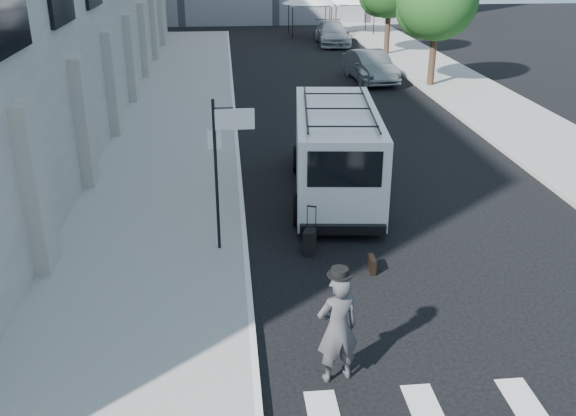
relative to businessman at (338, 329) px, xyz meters
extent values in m
plane|color=black|center=(0.66, 1.59, -0.98)|extent=(120.00, 120.00, 0.00)
cube|color=gray|center=(-3.59, 17.59, -0.90)|extent=(4.50, 48.00, 0.15)
cube|color=gray|center=(9.66, 21.59, -0.90)|extent=(4.00, 56.00, 0.15)
cylinder|color=black|center=(-1.94, 4.79, 0.92)|extent=(0.07, 0.07, 3.50)
cube|color=white|center=(-1.94, 4.81, 1.77)|extent=(0.30, 0.03, 0.42)
cube|color=white|center=(-1.49, 4.79, 2.22)|extent=(0.85, 0.06, 0.45)
cylinder|color=black|center=(8.26, 21.59, 0.42)|extent=(0.32, 0.32, 2.80)
sphere|color=#1E4315|center=(7.86, 22.19, 2.58)|extent=(2.66, 2.66, 2.66)
cylinder|color=black|center=(8.26, 30.59, 0.42)|extent=(0.32, 0.32, 2.80)
cylinder|color=black|center=(3.26, 38.19, 0.12)|extent=(0.06, 0.06, 2.20)
cylinder|color=black|center=(6.06, 38.19, 0.12)|extent=(0.06, 0.06, 2.20)
cylinder|color=black|center=(3.26, 40.99, 0.12)|extent=(0.06, 0.06, 2.20)
cylinder|color=black|center=(6.06, 40.99, 0.12)|extent=(0.06, 0.06, 2.20)
cube|color=white|center=(4.66, 39.59, 1.27)|extent=(3.00, 3.00, 0.12)
cylinder|color=black|center=(6.46, 38.69, 0.12)|extent=(0.06, 0.06, 2.20)
cylinder|color=black|center=(9.26, 38.69, 0.12)|extent=(0.06, 0.06, 2.20)
cylinder|color=black|center=(6.46, 41.49, 0.12)|extent=(0.06, 0.06, 2.20)
cylinder|color=black|center=(9.26, 41.49, 0.12)|extent=(0.06, 0.06, 2.20)
cube|color=white|center=(7.86, 40.09, 1.27)|extent=(3.00, 3.00, 0.12)
imported|color=#3C3C3E|center=(0.00, 0.00, 0.00)|extent=(0.80, 0.61, 1.96)
cube|color=black|center=(1.40, 3.59, -0.81)|extent=(0.14, 0.44, 0.34)
cube|color=black|center=(0.15, 4.59, -0.69)|extent=(0.37, 0.46, 0.59)
cylinder|color=black|center=(0.11, 4.79, -0.14)|extent=(0.02, 0.02, 0.56)
cylinder|color=black|center=(0.30, 4.73, -0.14)|extent=(0.02, 0.02, 0.56)
cube|color=black|center=(0.21, 4.76, 0.13)|extent=(0.22, 0.10, 0.03)
cube|color=silver|center=(1.32, 8.06, 0.36)|extent=(2.78, 6.07, 2.28)
cube|color=silver|center=(1.66, 11.25, -0.16)|extent=(2.16, 1.19, 1.20)
cube|color=black|center=(1.02, 5.16, 0.87)|extent=(1.74, 0.27, 0.87)
cylinder|color=black|center=(0.51, 10.23, -0.57)|extent=(0.39, 0.85, 0.83)
cylinder|color=black|center=(2.57, 10.01, -0.57)|extent=(0.39, 0.85, 0.83)
cylinder|color=black|center=(0.09, 6.22, -0.57)|extent=(0.39, 0.85, 0.83)
cylinder|color=black|center=(2.15, 6.01, -0.57)|extent=(0.39, 0.85, 0.83)
imported|color=#A4A7AC|center=(5.66, 23.40, -0.23)|extent=(1.89, 4.46, 1.50)
imported|color=slate|center=(5.66, 23.33, -0.23)|extent=(2.15, 4.72, 1.50)
imported|color=#A0A3A8|center=(5.66, 35.27, -0.25)|extent=(2.18, 5.08, 1.46)
camera|label=1|loc=(-1.65, -8.64, 5.84)|focal=40.00mm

